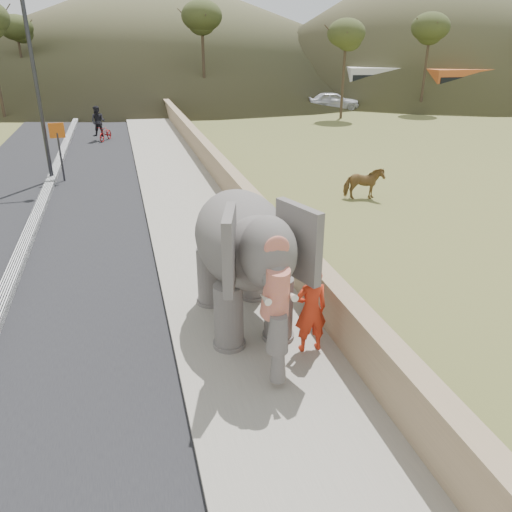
{
  "coord_description": "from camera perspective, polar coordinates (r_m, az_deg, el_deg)",
  "views": [
    {
      "loc": [
        -2.07,
        -6.62,
        5.52
      ],
      "look_at": [
        0.2,
        1.79,
        1.7
      ],
      "focal_mm": 35.0,
      "sensor_mm": 36.0,
      "label": 1
    }
  ],
  "objects": [
    {
      "name": "bus_orange",
      "position": [
        49.76,
        24.86,
        17.07
      ],
      "size": [
        11.12,
        3.12,
        3.1
      ],
      "primitive_type": "cube",
      "rotation": [
        0.0,
        0.0,
        1.51
      ],
      "color": "#D65F25",
      "rests_on": "ground"
    },
    {
      "name": "parapet",
      "position": [
        17.74,
        -2.42,
        7.4
      ],
      "size": [
        0.3,
        120.0,
        1.1
      ],
      "primitive_type": "cube",
      "color": "tan",
      "rests_on": "ground"
    },
    {
      "name": "hill_far",
      "position": [
        76.96,
        -10.82,
        24.42
      ],
      "size": [
        80.0,
        80.0,
        14.0
      ],
      "primitive_type": "cone",
      "color": "brown",
      "rests_on": "ground"
    },
    {
      "name": "bus_white",
      "position": [
        49.24,
        17.04,
        18.1
      ],
      "size": [
        11.27,
        5.4,
        3.1
      ],
      "primitive_type": "cube",
      "rotation": [
        0.0,
        0.0,
        1.29
      ],
      "color": "silver",
      "rests_on": "ground"
    },
    {
      "name": "cow",
      "position": [
        18.96,
        12.19,
        8.1
      ],
      "size": [
        1.51,
        0.91,
        1.19
      ],
      "primitive_type": "imported",
      "rotation": [
        0.0,
        0.0,
        1.37
      ],
      "color": "brown",
      "rests_on": "ground"
    },
    {
      "name": "elephant_and_man",
      "position": [
        9.82,
        -1.52,
        -0.13
      ],
      "size": [
        2.28,
        3.95,
        2.84
      ],
      "color": "slate",
      "rests_on": "ground"
    },
    {
      "name": "distant_car",
      "position": [
        43.71,
        8.82,
        17.13
      ],
      "size": [
        4.5,
        2.6,
        1.44
      ],
      "primitive_type": "imported",
      "rotation": [
        0.0,
        0.0,
        1.35
      ],
      "color": "silver",
      "rests_on": "ground"
    },
    {
      "name": "road",
      "position": [
        17.75,
        -23.84,
        3.54
      ],
      "size": [
        7.0,
        120.0,
        0.03
      ],
      "primitive_type": "cube",
      "color": "black",
      "rests_on": "ground"
    },
    {
      "name": "lamppost",
      "position": [
        22.13,
        -23.43,
        20.23
      ],
      "size": [
        1.76,
        0.36,
        8.0
      ],
      "color": "#29292E",
      "rests_on": "ground"
    },
    {
      "name": "median",
      "position": [
        17.72,
        -23.89,
        3.83
      ],
      "size": [
        0.35,
        120.0,
        0.22
      ],
      "primitive_type": "cube",
      "color": "black",
      "rests_on": "ground"
    },
    {
      "name": "motorcyclist",
      "position": [
        30.96,
        -17.26,
        13.92
      ],
      "size": [
        1.38,
        1.66,
        1.97
      ],
      "color": "maroon",
      "rests_on": "ground"
    },
    {
      "name": "trees",
      "position": [
        34.43,
        -9.65,
        20.66
      ],
      "size": [
        47.14,
        43.28,
        8.54
      ],
      "color": "#473828",
      "rests_on": "ground"
    },
    {
      "name": "hill_right",
      "position": [
        69.94,
        19.71,
        24.5
      ],
      "size": [
        56.0,
        56.0,
        16.0
      ],
      "primitive_type": "cone",
      "color": "brown",
      "rests_on": "ground"
    },
    {
      "name": "walkway",
      "position": [
        17.61,
        -7.65,
        5.46
      ],
      "size": [
        3.0,
        120.0,
        0.15
      ],
      "primitive_type": "cube",
      "color": "#9E9687",
      "rests_on": "ground"
    },
    {
      "name": "signboard",
      "position": [
        22.24,
        -21.64,
        12.03
      ],
      "size": [
        0.6,
        0.08,
        2.4
      ],
      "color": "#2D2D33",
      "rests_on": "ground"
    },
    {
      "name": "ground",
      "position": [
        8.87,
        1.83,
        -14.85
      ],
      "size": [
        160.0,
        160.0,
        0.0
      ],
      "primitive_type": "plane",
      "color": "olive",
      "rests_on": "ground"
    }
  ]
}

